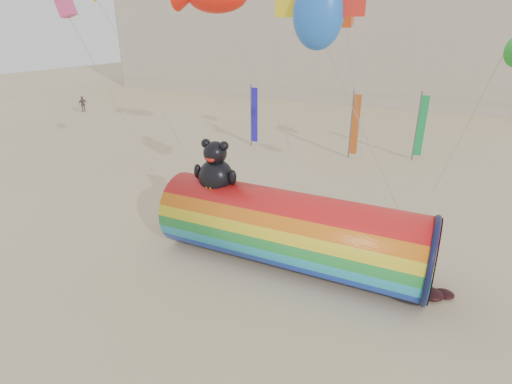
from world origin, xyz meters
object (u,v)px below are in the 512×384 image
at_px(windsock_assembly, 290,228).
at_px(kite_handler, 413,256).
at_px(hotel_building, 312,20).
at_px(fabric_bundle, 416,287).

distance_m(windsock_assembly, kite_handler, 5.06).
height_order(windsock_assembly, kite_handler, windsock_assembly).
height_order(hotel_building, fabric_bundle, hotel_building).
bearing_deg(windsock_assembly, hotel_building, 107.84).
bearing_deg(hotel_building, kite_handler, -66.27).
height_order(windsock_assembly, fabric_bundle, windsock_assembly).
distance_m(kite_handler, fabric_bundle, 1.27).
relative_size(hotel_building, windsock_assembly, 5.39).
bearing_deg(fabric_bundle, windsock_assembly, -176.48).
bearing_deg(windsock_assembly, kite_handler, 15.09).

